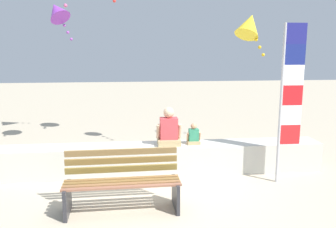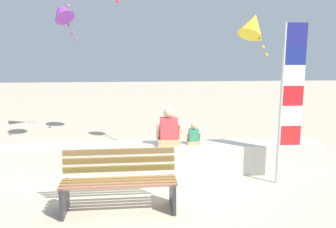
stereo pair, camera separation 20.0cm
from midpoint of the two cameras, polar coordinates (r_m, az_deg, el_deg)
The scene contains 8 objects.
ground_plane at distance 6.21m, azimuth -0.86°, elevation -12.17°, with size 40.00×40.00×0.00m, color #BBAD93.
seawall_ledge at distance 6.91m, azimuth -1.29°, elevation -7.26°, with size 6.55×0.60×0.57m, color beige.
park_bench at distance 5.43m, azimuth -6.87°, elevation -10.90°, with size 1.74×0.65×0.88m.
person_adult at distance 6.75m, azimuth 0.98°, elevation -2.66°, with size 0.48×0.35×0.74m.
person_child at distance 6.84m, azimuth 5.03°, elevation -3.60°, with size 0.27×0.20×0.42m.
flag_banner at distance 6.48m, azimuth 19.89°, elevation 3.21°, with size 0.41×0.05×2.83m.
kite_yellow at distance 9.06m, azimuth 14.23°, elevation 13.85°, with size 0.98×0.98×1.15m.
kite_purple at distance 10.10m, azimuth -16.32°, elevation 15.67°, with size 0.89×0.89×1.11m.
Camera 2 is at (-0.24, -5.73, 2.41)m, focal length 37.54 mm.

